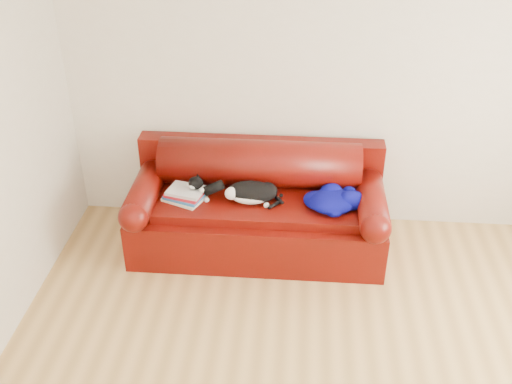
# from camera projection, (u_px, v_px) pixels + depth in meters

# --- Properties ---
(room_shell) EXTENTS (4.52, 4.02, 2.61)m
(room_shell) POSITION_uv_depth(u_px,v_px,m) (371.00, 163.00, 3.05)
(room_shell) COLOR beige
(room_shell) RESTS_ON ground
(sofa_base) EXTENTS (2.10, 0.90, 0.50)m
(sofa_base) POSITION_uv_depth(u_px,v_px,m) (257.00, 223.00, 5.10)
(sofa_base) COLOR #360A02
(sofa_base) RESTS_ON ground
(sofa_back) EXTENTS (2.10, 1.01, 0.88)m
(sofa_back) POSITION_uv_depth(u_px,v_px,m) (260.00, 178.00, 5.15)
(sofa_back) COLOR #360A02
(sofa_back) RESTS_ON ground
(book_stack) EXTENTS (0.38, 0.34, 0.10)m
(book_stack) POSITION_uv_depth(u_px,v_px,m) (185.00, 194.00, 4.91)
(book_stack) COLOR beige
(book_stack) RESTS_ON sofa_base
(cat) EXTENTS (0.60, 0.27, 0.21)m
(cat) POSITION_uv_depth(u_px,v_px,m) (251.00, 193.00, 4.86)
(cat) COLOR black
(cat) RESTS_ON sofa_base
(blanket) EXTENTS (0.57, 0.48, 0.15)m
(blanket) POSITION_uv_depth(u_px,v_px,m) (334.00, 200.00, 4.81)
(blanket) COLOR #020449
(blanket) RESTS_ON sofa_base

